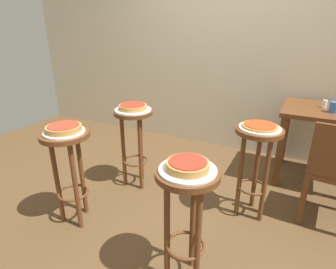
% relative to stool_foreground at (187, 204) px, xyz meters
% --- Properties ---
extents(ground_plane, '(6.00, 6.00, 0.00)m').
position_rel_stool_foreground_xyz_m(ground_plane, '(-0.32, 0.48, -0.55)').
color(ground_plane, brown).
extents(back_wall, '(6.00, 0.10, 3.00)m').
position_rel_stool_foreground_xyz_m(back_wall, '(-0.32, 2.13, 0.95)').
color(back_wall, beige).
rests_on(back_wall, ground_plane).
extents(stool_foreground, '(0.35, 0.35, 0.76)m').
position_rel_stool_foreground_xyz_m(stool_foreground, '(0.00, 0.00, 0.00)').
color(stool_foreground, '#5B3319').
rests_on(stool_foreground, ground_plane).
extents(serving_plate_foreground, '(0.31, 0.31, 0.01)m').
position_rel_stool_foreground_xyz_m(serving_plate_foreground, '(0.00, -0.00, 0.22)').
color(serving_plate_foreground, silver).
rests_on(serving_plate_foreground, stool_foreground).
extents(pizza_foreground, '(0.23, 0.23, 0.05)m').
position_rel_stool_foreground_xyz_m(pizza_foreground, '(0.00, -0.00, 0.25)').
color(pizza_foreground, '#B78442').
rests_on(pizza_foreground, serving_plate_foreground).
extents(stool_middle, '(0.35, 0.35, 0.76)m').
position_rel_stool_foreground_xyz_m(stool_middle, '(-1.00, 0.11, 0.00)').
color(stool_middle, '#5B3319').
rests_on(stool_middle, ground_plane).
extents(serving_plate_middle, '(0.29, 0.29, 0.01)m').
position_rel_stool_foreground_xyz_m(serving_plate_middle, '(-1.00, 0.11, 0.22)').
color(serving_plate_middle, silver).
rests_on(serving_plate_middle, stool_middle).
extents(pizza_middle, '(0.25, 0.25, 0.05)m').
position_rel_stool_foreground_xyz_m(pizza_middle, '(-1.00, 0.11, 0.25)').
color(pizza_middle, '#B78442').
rests_on(pizza_middle, serving_plate_middle).
extents(stool_leftside, '(0.35, 0.35, 0.76)m').
position_rel_stool_foreground_xyz_m(stool_leftside, '(-0.87, 0.80, 0.00)').
color(stool_leftside, '#5B3319').
rests_on(stool_leftside, ground_plane).
extents(serving_plate_leftside, '(0.33, 0.33, 0.01)m').
position_rel_stool_foreground_xyz_m(serving_plate_leftside, '(-0.87, 0.80, 0.22)').
color(serving_plate_leftside, white).
rests_on(serving_plate_leftside, stool_leftside).
extents(pizza_leftside, '(0.25, 0.25, 0.05)m').
position_rel_stool_foreground_xyz_m(pizza_leftside, '(-0.87, 0.80, 0.25)').
color(pizza_leftside, '#B78442').
rests_on(pizza_leftside, serving_plate_leftside).
extents(stool_rear, '(0.35, 0.35, 0.76)m').
position_rel_stool_foreground_xyz_m(stool_rear, '(0.23, 0.83, 0.00)').
color(stool_rear, '#5B3319').
rests_on(stool_rear, ground_plane).
extents(serving_plate_rear, '(0.31, 0.31, 0.01)m').
position_rel_stool_foreground_xyz_m(serving_plate_rear, '(0.23, 0.83, 0.22)').
color(serving_plate_rear, white).
rests_on(serving_plate_rear, stool_rear).
extents(pizza_rear, '(0.26, 0.26, 0.02)m').
position_rel_stool_foreground_xyz_m(pizza_rear, '(0.23, 0.83, 0.23)').
color(pizza_rear, '#B78442').
rests_on(pizza_rear, serving_plate_rear).
extents(dining_table, '(0.83, 0.66, 0.75)m').
position_rel_stool_foreground_xyz_m(dining_table, '(0.73, 1.67, 0.06)').
color(dining_table, '#5B3319').
rests_on(dining_table, ground_plane).
extents(cup_near_edge, '(0.08, 0.08, 0.10)m').
position_rel_stool_foreground_xyz_m(cup_near_edge, '(0.74, 1.58, 0.25)').
color(cup_near_edge, '#3360B2').
rests_on(cup_near_edge, dining_table).
extents(condiment_shaker, '(0.04, 0.04, 0.07)m').
position_rel_stool_foreground_xyz_m(condiment_shaker, '(0.67, 1.71, 0.24)').
color(condiment_shaker, white).
rests_on(condiment_shaker, dining_table).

